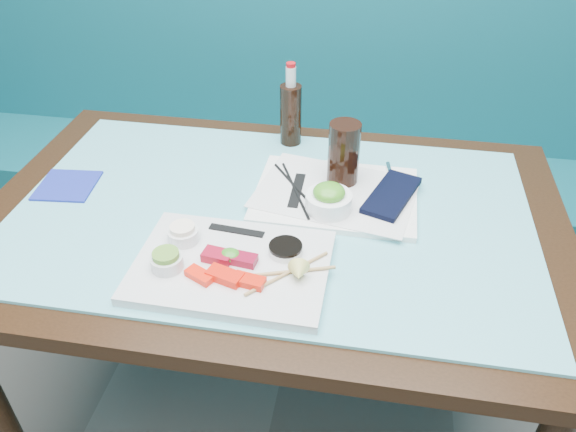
% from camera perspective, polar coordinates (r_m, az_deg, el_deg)
% --- Properties ---
extents(booth_bench, '(3.00, 0.56, 1.17)m').
position_cam_1_polar(booth_bench, '(2.24, 2.61, 5.07)').
color(booth_bench, '#0F545F').
rests_on(booth_bench, ground).
extents(dining_table, '(1.40, 0.90, 0.75)m').
position_cam_1_polar(dining_table, '(1.39, -1.67, -2.54)').
color(dining_table, black).
rests_on(dining_table, ground).
extents(glass_top, '(1.22, 0.76, 0.01)m').
position_cam_1_polar(glass_top, '(1.34, -1.73, 0.35)').
color(glass_top, '#63BBC6').
rests_on(glass_top, dining_table).
extents(sashimi_plate, '(0.40, 0.29, 0.02)m').
position_cam_1_polar(sashimi_plate, '(1.17, -5.74, -5.13)').
color(sashimi_plate, silver).
rests_on(sashimi_plate, glass_top).
extents(salmon_left, '(0.07, 0.05, 0.01)m').
position_cam_1_polar(salmon_left, '(1.14, -8.94, -5.97)').
color(salmon_left, '#FF1F0A').
rests_on(salmon_left, sashimi_plate).
extents(salmon_mid, '(0.08, 0.06, 0.02)m').
position_cam_1_polar(salmon_mid, '(1.13, -6.44, -6.07)').
color(salmon_mid, red).
rests_on(salmon_mid, sashimi_plate).
extents(salmon_right, '(0.07, 0.04, 0.02)m').
position_cam_1_polar(salmon_right, '(1.11, -4.00, -6.61)').
color(salmon_right, red).
rests_on(salmon_right, sashimi_plate).
extents(tuna_left, '(0.07, 0.05, 0.02)m').
position_cam_1_polar(tuna_left, '(1.17, -7.16, -4.06)').
color(tuna_left, maroon).
rests_on(tuna_left, sashimi_plate).
extents(tuna_right, '(0.06, 0.04, 0.02)m').
position_cam_1_polar(tuna_right, '(1.16, -4.54, -4.42)').
color(tuna_right, maroon).
rests_on(tuna_right, sashimi_plate).
extents(seaweed_garnish, '(0.05, 0.05, 0.02)m').
position_cam_1_polar(seaweed_garnish, '(1.17, -5.92, -3.97)').
color(seaweed_garnish, '#34811D').
rests_on(seaweed_garnish, sashimi_plate).
extents(ramekin_wasabi, '(0.07, 0.07, 0.03)m').
position_cam_1_polar(ramekin_wasabi, '(1.17, -12.20, -4.59)').
color(ramekin_wasabi, silver).
rests_on(ramekin_wasabi, sashimi_plate).
extents(wasabi_fill, '(0.06, 0.06, 0.01)m').
position_cam_1_polar(wasabi_fill, '(1.16, -12.33, -3.86)').
color(wasabi_fill, '#5B8E2E').
rests_on(wasabi_fill, ramekin_wasabi).
extents(ramekin_ginger, '(0.07, 0.07, 0.03)m').
position_cam_1_polar(ramekin_ginger, '(1.23, -10.59, -1.91)').
color(ramekin_ginger, white).
rests_on(ramekin_ginger, sashimi_plate).
extents(ginger_fill, '(0.07, 0.07, 0.01)m').
position_cam_1_polar(ginger_fill, '(1.22, -10.69, -1.19)').
color(ginger_fill, white).
rests_on(ginger_fill, ramekin_ginger).
extents(soy_dish, '(0.10, 0.10, 0.01)m').
position_cam_1_polar(soy_dish, '(1.18, -0.24, -3.51)').
color(soy_dish, white).
rests_on(soy_dish, sashimi_plate).
extents(soy_fill, '(0.09, 0.09, 0.01)m').
position_cam_1_polar(soy_fill, '(1.17, -0.24, -3.12)').
color(soy_fill, black).
rests_on(soy_fill, soy_dish).
extents(lemon_wedge, '(0.05, 0.04, 0.04)m').
position_cam_1_polar(lemon_wedge, '(1.11, 1.09, -5.76)').
color(lemon_wedge, '#D8CF66').
rests_on(lemon_wedge, sashimi_plate).
extents(chopstick_sleeve, '(0.13, 0.03, 0.00)m').
position_cam_1_polar(chopstick_sleeve, '(1.25, -5.25, -1.47)').
color(chopstick_sleeve, black).
rests_on(chopstick_sleeve, sashimi_plate).
extents(wooden_chopstick_a, '(0.21, 0.07, 0.01)m').
position_cam_1_polar(wooden_chopstick_a, '(1.13, -0.56, -5.75)').
color(wooden_chopstick_a, '#AB8550').
rests_on(wooden_chopstick_a, sashimi_plate).
extents(wooden_chopstick_b, '(0.15, 0.16, 0.01)m').
position_cam_1_polar(wooden_chopstick_b, '(1.13, -0.06, -5.82)').
color(wooden_chopstick_b, '#A9824F').
rests_on(wooden_chopstick_b, sashimi_plate).
extents(serving_tray, '(0.39, 0.30, 0.01)m').
position_cam_1_polar(serving_tray, '(1.38, 4.85, 2.14)').
color(serving_tray, white).
rests_on(serving_tray, glass_top).
extents(paper_placemat, '(0.42, 0.33, 0.00)m').
position_cam_1_polar(paper_placemat, '(1.38, 4.87, 2.43)').
color(paper_placemat, silver).
rests_on(paper_placemat, serving_tray).
extents(seaweed_bowl, '(0.14, 0.14, 0.04)m').
position_cam_1_polar(seaweed_bowl, '(1.31, 4.14, 1.40)').
color(seaweed_bowl, white).
rests_on(seaweed_bowl, serving_tray).
extents(seaweed_salad, '(0.09, 0.09, 0.04)m').
position_cam_1_polar(seaweed_salad, '(1.29, 4.20, 2.44)').
color(seaweed_salad, '#439121').
rests_on(seaweed_salad, seaweed_bowl).
extents(cola_glass, '(0.10, 0.10, 0.16)m').
position_cam_1_polar(cola_glass, '(1.38, 5.68, 6.35)').
color(cola_glass, black).
rests_on(cola_glass, serving_tray).
extents(navy_pouch, '(0.15, 0.22, 0.02)m').
position_cam_1_polar(navy_pouch, '(1.38, 10.48, 2.09)').
color(navy_pouch, black).
rests_on(navy_pouch, serving_tray).
extents(fork, '(0.03, 0.09, 0.01)m').
position_cam_1_polar(fork, '(1.46, 10.33, 4.34)').
color(fork, white).
rests_on(fork, serving_tray).
extents(black_chopstick_a, '(0.11, 0.23, 0.01)m').
position_cam_1_polar(black_chopstick_a, '(1.38, 0.74, 2.68)').
color(black_chopstick_a, black).
rests_on(black_chopstick_a, serving_tray).
extents(black_chopstick_b, '(0.16, 0.22, 0.01)m').
position_cam_1_polar(black_chopstick_b, '(1.38, 1.06, 2.65)').
color(black_chopstick_b, black).
rests_on(black_chopstick_b, serving_tray).
extents(tray_sleeve, '(0.03, 0.15, 0.00)m').
position_cam_1_polar(tray_sleeve, '(1.38, 0.90, 2.62)').
color(tray_sleeve, black).
rests_on(tray_sleeve, serving_tray).
extents(cola_bottle_body, '(0.07, 0.07, 0.17)m').
position_cam_1_polar(cola_bottle_body, '(1.58, 0.28, 10.24)').
color(cola_bottle_body, black).
rests_on(cola_bottle_body, glass_top).
extents(cola_bottle_neck, '(0.03, 0.03, 0.05)m').
position_cam_1_polar(cola_bottle_neck, '(1.53, 0.29, 13.99)').
color(cola_bottle_neck, silver).
rests_on(cola_bottle_neck, cola_bottle_body).
extents(cola_bottle_cap, '(0.03, 0.03, 0.01)m').
position_cam_1_polar(cola_bottle_cap, '(1.52, 0.29, 15.11)').
color(cola_bottle_cap, '#BA0B11').
rests_on(cola_bottle_cap, cola_bottle_neck).
extents(blue_napkin, '(0.15, 0.15, 0.01)m').
position_cam_1_polar(blue_napkin, '(1.53, -21.51, 2.91)').
color(blue_napkin, navy).
rests_on(blue_napkin, glass_top).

